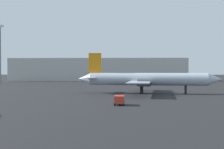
# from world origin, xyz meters

# --- Properties ---
(airplane_on_taxiway) EXTENTS (29.50, 23.05, 8.42)m
(airplane_on_taxiway) POSITION_xyz_m (0.68, 47.61, 2.94)
(airplane_on_taxiway) COLOR #B2BCCC
(airplane_on_taxiway) RESTS_ON ground_plane
(baggage_cart) EXTENTS (1.41, 2.42, 1.30)m
(baggage_cart) POSITION_xyz_m (-4.55, 27.92, 0.76)
(baggage_cart) COLOR red
(baggage_cart) RESTS_ON ground_plane
(light_mast_left) EXTENTS (2.40, 0.50, 20.56)m
(light_mast_left) POSITION_xyz_m (-46.60, 86.95, 11.55)
(light_mast_left) COLOR slate
(light_mast_left) RESTS_ON ground_plane
(terminal_building) EXTENTS (79.28, 27.66, 10.17)m
(terminal_building) POSITION_xyz_m (-15.21, 127.33, 5.08)
(terminal_building) COLOR #B7B7B2
(terminal_building) RESTS_ON ground_plane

